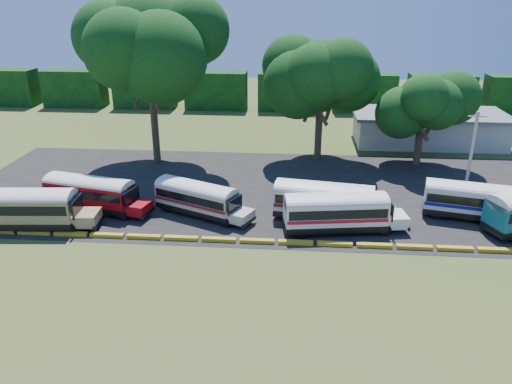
# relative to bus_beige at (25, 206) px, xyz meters

# --- Properties ---
(ground) EXTENTS (160.00, 160.00, 0.00)m
(ground) POSITION_rel_bus_beige_xyz_m (20.53, -2.01, -1.97)
(ground) COLOR #34511B
(ground) RESTS_ON ground
(asphalt_strip) EXTENTS (64.00, 24.00, 0.02)m
(asphalt_strip) POSITION_rel_bus_beige_xyz_m (21.53, 9.99, -1.96)
(asphalt_strip) COLOR black
(asphalt_strip) RESTS_ON ground
(curb) EXTENTS (53.70, 0.45, 0.30)m
(curb) POSITION_rel_bus_beige_xyz_m (20.53, -1.01, -1.82)
(curb) COLOR gold
(curb) RESTS_ON ground
(terminal_building) EXTENTS (19.00, 9.00, 4.00)m
(terminal_building) POSITION_rel_bus_beige_xyz_m (38.53, 27.99, 0.07)
(terminal_building) COLOR #BBB7AB
(terminal_building) RESTS_ON ground
(treeline_backdrop) EXTENTS (130.00, 4.00, 6.00)m
(treeline_backdrop) POSITION_rel_bus_beige_xyz_m (20.53, 45.99, 1.03)
(treeline_backdrop) COLOR black
(treeline_backdrop) RESTS_ON ground
(bus_beige) EXTENTS (10.60, 3.37, 3.43)m
(bus_beige) POSITION_rel_bus_beige_xyz_m (0.00, 0.00, 0.00)
(bus_beige) COLOR black
(bus_beige) RESTS_ON ground
(bus_red) EXTENTS (10.01, 4.50, 3.20)m
(bus_red) POSITION_rel_bus_beige_xyz_m (4.02, 3.90, -0.13)
(bus_red) COLOR black
(bus_red) RESTS_ON ground
(bus_cream_west) EXTENTS (9.17, 5.84, 2.99)m
(bus_cream_west) POSITION_rel_bus_beige_xyz_m (13.53, 3.81, -0.28)
(bus_cream_west) COLOR black
(bus_cream_west) RESTS_ON ground
(bus_cream_east) EXTENTS (10.39, 4.07, 3.33)m
(bus_cream_east) POSITION_rel_bus_beige_xyz_m (24.53, 3.67, -0.09)
(bus_cream_east) COLOR black
(bus_cream_east) RESTS_ON ground
(bus_white_red) EXTENTS (10.28, 3.96, 3.29)m
(bus_white_red) POSITION_rel_bus_beige_xyz_m (25.34, 1.52, -0.10)
(bus_white_red) COLOR black
(bus_white_red) RESTS_ON ground
(bus_white_blue) EXTENTS (10.04, 4.59, 3.21)m
(bus_white_blue) POSITION_rel_bus_beige_xyz_m (37.21, 4.88, -0.15)
(bus_white_blue) COLOR black
(bus_white_blue) RESTS_ON ground
(tree_west) EXTENTS (12.94, 12.94, 18.47)m
(tree_west) POSITION_rel_bus_beige_xyz_m (6.05, 17.80, 11.71)
(tree_west) COLOR #332819
(tree_west) RESTS_ON ground
(tree_center) EXTENTS (9.91, 9.91, 13.47)m
(tree_center) POSITION_rel_bus_beige_xyz_m (24.36, 20.30, 7.82)
(tree_center) COLOR #332819
(tree_center) RESTS_ON ground
(tree_east) EXTENTS (7.73, 7.73, 10.14)m
(tree_east) POSITION_rel_bus_beige_xyz_m (35.43, 19.23, 5.28)
(tree_east) COLOR #332819
(tree_east) RESTS_ON ground
(utility_pole) EXTENTS (1.60, 0.30, 8.43)m
(utility_pole) POSITION_rel_bus_beige_xyz_m (37.64, 9.03, 2.36)
(utility_pole) COLOR gray
(utility_pole) RESTS_ON ground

